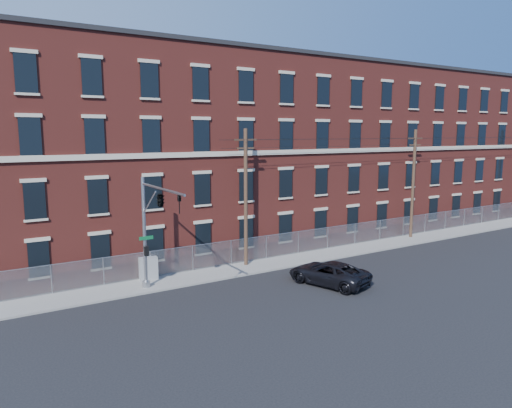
{
  "coord_description": "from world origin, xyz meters",
  "views": [
    {
      "loc": [
        -15.19,
        -23.64,
        9.79
      ],
      "look_at": [
        1.89,
        4.0,
        4.89
      ],
      "focal_mm": 33.04,
      "sensor_mm": 36.0,
      "label": 1
    }
  ],
  "objects_px": {
    "traffic_signal_mast": "(156,210)",
    "utility_cabinet": "(148,268)",
    "pickup_truck": "(328,273)",
    "utility_pole_near": "(246,195)"
  },
  "relations": [
    {
      "from": "traffic_signal_mast",
      "to": "pickup_truck",
      "type": "distance_m",
      "value": 11.82
    },
    {
      "from": "utility_pole_near",
      "to": "utility_cabinet",
      "type": "height_order",
      "value": "utility_pole_near"
    },
    {
      "from": "utility_pole_near",
      "to": "utility_cabinet",
      "type": "xyz_separation_m",
      "value": [
        -7.33,
        0.4,
        -4.47
      ]
    },
    {
      "from": "traffic_signal_mast",
      "to": "utility_cabinet",
      "type": "distance_m",
      "value": 5.96
    },
    {
      "from": "traffic_signal_mast",
      "to": "utility_cabinet",
      "type": "height_order",
      "value": "traffic_signal_mast"
    },
    {
      "from": "utility_pole_near",
      "to": "pickup_truck",
      "type": "distance_m",
      "value": 8.3
    },
    {
      "from": "traffic_signal_mast",
      "to": "pickup_truck",
      "type": "height_order",
      "value": "traffic_signal_mast"
    },
    {
      "from": "traffic_signal_mast",
      "to": "utility_pole_near",
      "type": "height_order",
      "value": "utility_pole_near"
    },
    {
      "from": "traffic_signal_mast",
      "to": "utility_cabinet",
      "type": "xyz_separation_m",
      "value": [
        0.67,
        3.82,
        -4.52
      ]
    },
    {
      "from": "utility_pole_near",
      "to": "utility_cabinet",
      "type": "relative_size",
      "value": 6.72
    }
  ]
}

